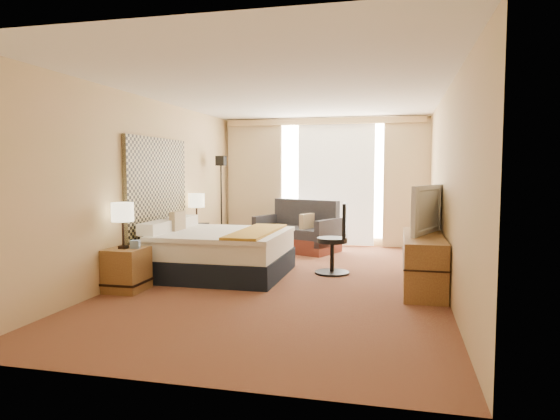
% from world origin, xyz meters
% --- Properties ---
extents(floor, '(4.20, 7.00, 0.02)m').
position_xyz_m(floor, '(0.00, 0.00, 0.00)').
color(floor, '#4F1816').
rests_on(floor, ground).
extents(ceiling, '(4.20, 7.00, 0.02)m').
position_xyz_m(ceiling, '(0.00, 0.00, 2.60)').
color(ceiling, white).
rests_on(ceiling, wall_back).
extents(wall_back, '(4.20, 0.02, 2.60)m').
position_xyz_m(wall_back, '(0.00, 3.50, 1.30)').
color(wall_back, '#E8BA8D').
rests_on(wall_back, ground).
extents(wall_front, '(4.20, 0.02, 2.60)m').
position_xyz_m(wall_front, '(0.00, -3.50, 1.30)').
color(wall_front, '#E8BA8D').
rests_on(wall_front, ground).
extents(wall_left, '(0.02, 7.00, 2.60)m').
position_xyz_m(wall_left, '(-2.10, 0.00, 1.30)').
color(wall_left, '#E8BA8D').
rests_on(wall_left, ground).
extents(wall_right, '(0.02, 7.00, 2.60)m').
position_xyz_m(wall_right, '(2.10, 0.00, 1.30)').
color(wall_right, '#E8BA8D').
rests_on(wall_right, ground).
extents(headboard, '(0.06, 1.85, 1.50)m').
position_xyz_m(headboard, '(-2.06, 0.20, 1.28)').
color(headboard, black).
rests_on(headboard, wall_left).
extents(nightstand_left, '(0.45, 0.52, 0.55)m').
position_xyz_m(nightstand_left, '(-1.87, -1.05, 0.28)').
color(nightstand_left, olive).
rests_on(nightstand_left, floor).
extents(nightstand_right, '(0.45, 0.52, 0.55)m').
position_xyz_m(nightstand_right, '(-1.87, 1.45, 0.28)').
color(nightstand_right, olive).
rests_on(nightstand_right, floor).
extents(media_dresser, '(0.50, 1.80, 0.70)m').
position_xyz_m(media_dresser, '(1.83, 0.00, 0.35)').
color(media_dresser, olive).
rests_on(media_dresser, floor).
extents(window, '(2.30, 0.02, 2.30)m').
position_xyz_m(window, '(0.25, 3.47, 1.32)').
color(window, white).
rests_on(window, wall_back).
extents(curtains, '(4.12, 0.19, 2.56)m').
position_xyz_m(curtains, '(-0.00, 3.39, 1.41)').
color(curtains, '#CAB98E').
rests_on(curtains, floor).
extents(bed, '(1.91, 1.75, 0.93)m').
position_xyz_m(bed, '(-1.06, 0.15, 0.34)').
color(bed, black).
rests_on(bed, floor).
extents(loveseat, '(1.75, 1.37, 0.97)m').
position_xyz_m(loveseat, '(-0.37, 2.62, 0.32)').
color(loveseat, '#5F271B').
rests_on(loveseat, floor).
extents(floor_lamp, '(0.23, 0.23, 1.81)m').
position_xyz_m(floor_lamp, '(-1.81, 2.30, 1.28)').
color(floor_lamp, black).
rests_on(floor_lamp, floor).
extents(desk_chair, '(0.52, 0.52, 1.06)m').
position_xyz_m(desk_chair, '(0.61, 0.62, 0.47)').
color(desk_chair, black).
rests_on(desk_chair, floor).
extents(lamp_left, '(0.28, 0.28, 0.59)m').
position_xyz_m(lamp_left, '(-1.89, -1.09, 1.00)').
color(lamp_left, black).
rests_on(lamp_left, nightstand_left).
extents(lamp_right, '(0.28, 0.28, 0.59)m').
position_xyz_m(lamp_right, '(-1.93, 1.38, 1.00)').
color(lamp_right, black).
rests_on(lamp_right, nightstand_right).
extents(tissue_box, '(0.14, 0.14, 0.10)m').
position_xyz_m(tissue_box, '(-1.76, -1.02, 0.60)').
color(tissue_box, '#7C9BC0').
rests_on(tissue_box, nightstand_left).
extents(telephone, '(0.24, 0.22, 0.08)m').
position_xyz_m(telephone, '(-1.78, 1.32, 0.59)').
color(telephone, black).
rests_on(telephone, nightstand_right).
extents(television, '(0.55, 1.10, 0.65)m').
position_xyz_m(television, '(1.78, 0.20, 1.02)').
color(television, black).
rests_on(television, media_dresser).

